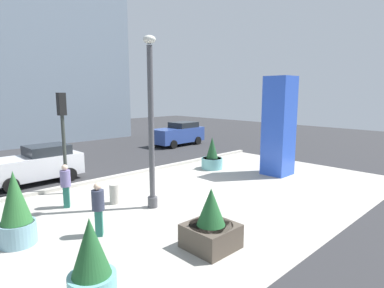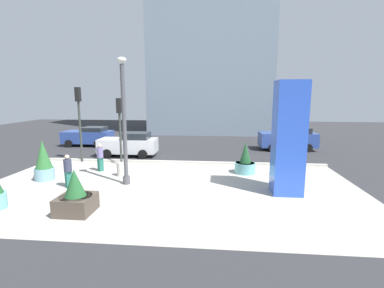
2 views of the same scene
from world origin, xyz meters
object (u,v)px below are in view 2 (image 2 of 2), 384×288
at_px(potted_plant_near_right, 44,162).
at_px(pedestrian_crossing, 68,170).
at_px(lamp_post, 124,125).
at_px(concrete_bollard, 120,169).
at_px(potted_plant_curbside, 76,197).
at_px(car_intersection, 89,136).
at_px(traffic_light_far_side, 79,112).
at_px(car_curb_east, 129,144).
at_px(pedestrian_by_curb, 100,156).
at_px(car_passing_lane, 288,139).
at_px(potted_plant_by_pillar, 245,162).
at_px(art_pillar_blue, 289,138).
at_px(traffic_light_corner, 120,120).

distance_m(potted_plant_near_right, pedestrian_crossing, 2.15).
distance_m(lamp_post, concrete_bollard, 3.01).
xyz_separation_m(potted_plant_curbside, car_intersection, (-5.97, 13.76, 0.20)).
bearing_deg(traffic_light_far_side, car_curb_east, 38.39).
xyz_separation_m(potted_plant_curbside, pedestrian_by_curb, (-1.52, 5.76, 0.25)).
bearing_deg(potted_plant_curbside, car_curb_east, 96.55).
relative_size(concrete_bollard, car_passing_lane, 0.17).
relative_size(potted_plant_curbside, car_intersection, 0.41).
bearing_deg(potted_plant_by_pillar, art_pillar_blue, -64.04).
height_order(potted_plant_curbside, concrete_bollard, potted_plant_curbside).
height_order(potted_plant_near_right, potted_plant_by_pillar, potted_plant_near_right).
height_order(art_pillar_blue, car_curb_east, art_pillar_blue).
bearing_deg(concrete_bollard, pedestrian_by_curb, 149.67).
xyz_separation_m(art_pillar_blue, traffic_light_far_side, (-11.99, 4.95, 0.76)).
relative_size(art_pillar_blue, pedestrian_by_curb, 3.09).
height_order(potted_plant_near_right, pedestrian_crossing, potted_plant_near_right).
bearing_deg(traffic_light_corner, potted_plant_curbside, -83.49).
distance_m(concrete_bollard, car_passing_lane, 13.86).
height_order(car_curb_east, pedestrian_crossing, car_curb_east).
bearing_deg(art_pillar_blue, pedestrian_by_curb, 164.22).
bearing_deg(art_pillar_blue, car_curb_east, 143.45).
relative_size(lamp_post, car_curb_east, 1.48).
height_order(traffic_light_far_side, pedestrian_by_curb, traffic_light_far_side).
bearing_deg(concrete_bollard, potted_plant_curbside, -89.42).
height_order(art_pillar_blue, potted_plant_curbside, art_pillar_blue).
distance_m(car_curb_east, pedestrian_by_curb, 4.23).
bearing_deg(traffic_light_far_side, concrete_bollard, -39.72).
xyz_separation_m(traffic_light_far_side, pedestrian_crossing, (1.91, -5.17, -2.36)).
relative_size(traffic_light_corner, pedestrian_by_curb, 2.59).
bearing_deg(car_intersection, traffic_light_far_side, -68.77).
bearing_deg(car_curb_east, lamp_post, -73.60).
relative_size(potted_plant_curbside, traffic_light_far_side, 0.35).
xyz_separation_m(traffic_light_far_side, car_intersection, (-2.26, 5.82, -2.41)).
distance_m(car_intersection, pedestrian_by_curb, 9.16).
bearing_deg(potted_plant_curbside, pedestrian_by_curb, 104.75).
relative_size(potted_plant_by_pillar, traffic_light_corner, 0.43).
height_order(potted_plant_curbside, car_curb_east, car_curb_east).
bearing_deg(car_intersection, car_curb_east, -38.10).
height_order(traffic_light_corner, car_curb_east, traffic_light_corner).
distance_m(lamp_post, car_curb_east, 7.00).
distance_m(art_pillar_blue, car_intersection, 17.94).
distance_m(potted_plant_near_right, traffic_light_corner, 4.91).
bearing_deg(potted_plant_near_right, concrete_bollard, 16.48).
bearing_deg(car_intersection, car_passing_lane, -0.94).
relative_size(car_passing_lane, pedestrian_by_curb, 2.78).
bearing_deg(pedestrian_crossing, art_pillar_blue, 1.23).
xyz_separation_m(traffic_light_corner, traffic_light_far_side, (-2.87, 0.57, 0.43)).
bearing_deg(potted_plant_curbside, pedestrian_crossing, 123.03).
xyz_separation_m(potted_plant_by_pillar, traffic_light_far_side, (-10.46, 1.81, 2.61)).
height_order(car_curb_east, pedestrian_by_curb, car_curb_east).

